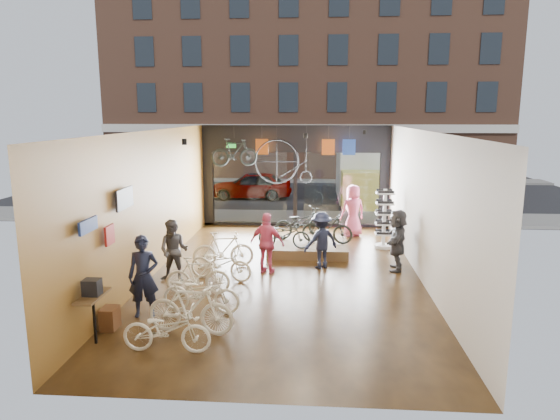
# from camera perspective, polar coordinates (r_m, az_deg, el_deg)

# --- Properties ---
(ground_plane) EXTENTS (7.00, 12.00, 0.04)m
(ground_plane) POSITION_cam_1_polar(r_m,az_deg,el_deg) (13.37, 0.62, -7.53)
(ground_plane) COLOR black
(ground_plane) RESTS_ON ground
(ceiling) EXTENTS (7.00, 12.00, 0.04)m
(ceiling) POSITION_cam_1_polar(r_m,az_deg,el_deg) (12.68, 0.66, 9.15)
(ceiling) COLOR black
(ceiling) RESTS_ON ground
(wall_left) EXTENTS (0.04, 12.00, 3.80)m
(wall_left) POSITION_cam_1_polar(r_m,az_deg,el_deg) (13.56, -14.38, 0.77)
(wall_left) COLOR olive
(wall_left) RESTS_ON ground
(wall_right) EXTENTS (0.04, 12.00, 3.80)m
(wall_right) POSITION_cam_1_polar(r_m,az_deg,el_deg) (13.15, 16.13, 0.37)
(wall_right) COLOR beige
(wall_right) RESTS_ON ground
(wall_back) EXTENTS (7.00, 0.04, 3.80)m
(wall_back) POSITION_cam_1_polar(r_m,az_deg,el_deg) (7.07, -2.41, -8.23)
(wall_back) COLOR beige
(wall_back) RESTS_ON ground
(storefront) EXTENTS (7.00, 0.26, 3.80)m
(storefront) POSITION_cam_1_polar(r_m,az_deg,el_deg) (18.81, 1.77, 3.88)
(storefront) COLOR black
(storefront) RESTS_ON ground
(exit_sign) EXTENTS (0.35, 0.06, 0.18)m
(exit_sign) POSITION_cam_1_polar(r_m,az_deg,el_deg) (18.84, -5.60, 7.36)
(exit_sign) COLOR #198C26
(exit_sign) RESTS_ON storefront
(street_road) EXTENTS (30.00, 18.00, 0.02)m
(street_road) POSITION_cam_1_polar(r_m,az_deg,el_deg) (27.98, 2.53, 2.27)
(street_road) COLOR black
(street_road) RESTS_ON ground
(sidewalk_near) EXTENTS (30.00, 2.40, 0.12)m
(sidewalk_near) POSITION_cam_1_polar(r_m,az_deg,el_deg) (20.30, 1.88, -0.86)
(sidewalk_near) COLOR slate
(sidewalk_near) RESTS_ON ground
(sidewalk_far) EXTENTS (30.00, 2.00, 0.12)m
(sidewalk_far) POSITION_cam_1_polar(r_m,az_deg,el_deg) (31.93, 2.74, 3.48)
(sidewalk_far) COLOR slate
(sidewalk_far) RESTS_ON ground
(opposite_building) EXTENTS (26.00, 5.00, 14.00)m
(opposite_building) POSITION_cam_1_polar(r_m,az_deg,el_deg) (34.27, 2.97, 15.62)
(opposite_building) COLOR brown
(opposite_building) RESTS_ON ground
(street_car) EXTENTS (4.00, 1.61, 1.36)m
(street_car) POSITION_cam_1_polar(r_m,az_deg,el_deg) (25.11, -3.27, 2.86)
(street_car) COLOR gray
(street_car) RESTS_ON street_road
(box_truck) EXTENTS (2.14, 6.42, 2.53)m
(box_truck) POSITION_cam_1_polar(r_m,az_deg,el_deg) (23.93, 9.30, 3.74)
(box_truck) COLOR silver
(box_truck) RESTS_ON street_road
(floor_bike_0) EXTENTS (1.61, 0.57, 0.85)m
(floor_bike_0) POSITION_cam_1_polar(r_m,az_deg,el_deg) (9.39, -12.82, -13.19)
(floor_bike_0) COLOR beige
(floor_bike_0) RESTS_ON ground_plane
(floor_bike_1) EXTENTS (1.79, 0.70, 1.05)m
(floor_bike_1) POSITION_cam_1_polar(r_m,az_deg,el_deg) (9.98, -10.21, -10.96)
(floor_bike_1) COLOR beige
(floor_bike_1) RESTS_ON ground_plane
(floor_bike_2) EXTENTS (1.73, 0.72, 0.89)m
(floor_bike_2) POSITION_cam_1_polar(r_m,az_deg,el_deg) (10.97, -9.00, -9.32)
(floor_bike_2) COLOR beige
(floor_bike_2) RESTS_ON ground_plane
(floor_bike_3) EXTENTS (1.55, 0.53, 0.92)m
(floor_bike_3) POSITION_cam_1_polar(r_m,az_deg,el_deg) (12.04, -9.37, -7.40)
(floor_bike_3) COLOR beige
(floor_bike_3) RESTS_ON ground_plane
(floor_bike_4) EXTENTS (1.78, 0.98, 0.89)m
(floor_bike_4) POSITION_cam_1_polar(r_m,az_deg,el_deg) (12.95, -6.80, -6.06)
(floor_bike_4) COLOR beige
(floor_bike_4) RESTS_ON ground_plane
(floor_bike_5) EXTENTS (1.74, 0.77, 1.01)m
(floor_bike_5) POSITION_cam_1_polar(r_m,az_deg,el_deg) (13.98, -6.51, -4.51)
(floor_bike_5) COLOR beige
(floor_bike_5) RESTS_ON ground_plane
(display_platform) EXTENTS (2.40, 1.80, 0.30)m
(display_platform) POSITION_cam_1_polar(r_m,az_deg,el_deg) (15.40, 3.19, -4.37)
(display_platform) COLOR #482D1C
(display_platform) RESTS_ON ground_plane
(display_bike_left) EXTENTS (1.63, 0.77, 0.82)m
(display_bike_left) POSITION_cam_1_polar(r_m,az_deg,el_deg) (14.75, 0.48, -2.79)
(display_bike_left) COLOR black
(display_bike_left) RESTS_ON display_platform
(display_bike_mid) EXTENTS (1.63, 0.77, 0.94)m
(display_bike_mid) POSITION_cam_1_polar(r_m,az_deg,el_deg) (15.33, 5.40, -2.08)
(display_bike_mid) COLOR black
(display_bike_mid) RESTS_ON display_platform
(display_bike_right) EXTENTS (1.93, 1.46, 0.97)m
(display_bike_right) POSITION_cam_1_polar(r_m,az_deg,el_deg) (15.97, 2.34, -1.46)
(display_bike_right) COLOR black
(display_bike_right) RESTS_ON display_platform
(customer_0) EXTENTS (0.69, 0.50, 1.75)m
(customer_0) POSITION_cam_1_polar(r_m,az_deg,el_deg) (10.90, -15.33, -7.33)
(customer_0) COLOR #161C33
(customer_0) RESTS_ON ground_plane
(customer_1) EXTENTS (0.81, 0.65, 1.59)m
(customer_1) POSITION_cam_1_polar(r_m,az_deg,el_deg) (13.00, -12.03, -4.56)
(customer_1) COLOR #3F3F44
(customer_1) RESTS_ON ground_plane
(customer_2) EXTENTS (1.04, 0.67, 1.65)m
(customer_2) POSITION_cam_1_polar(r_m,az_deg,el_deg) (13.33, -1.47, -3.81)
(customer_2) COLOR #CC4C72
(customer_2) RESTS_ON ground_plane
(customer_3) EXTENTS (1.18, 1.02, 1.58)m
(customer_3) POSITION_cam_1_polar(r_m,az_deg,el_deg) (13.80, 4.72, -3.47)
(customer_3) COLOR #161C33
(customer_3) RESTS_ON ground_plane
(customer_4) EXTENTS (1.04, 0.87, 1.81)m
(customer_4) POSITION_cam_1_polar(r_m,az_deg,el_deg) (17.50, 8.32, -0.07)
(customer_4) COLOR #CC4C72
(customer_4) RESTS_ON ground_plane
(customer_5) EXTENTS (0.77, 1.63, 1.69)m
(customer_5) POSITION_cam_1_polar(r_m,az_deg,el_deg) (13.94, 13.24, -3.35)
(customer_5) COLOR #3F3F44
(customer_5) RESTS_ON ground_plane
(sunglasses_rack) EXTENTS (0.59, 0.49, 1.90)m
(sunglasses_rack) POSITION_cam_1_polar(r_m,az_deg,el_deg) (16.12, 11.83, -0.98)
(sunglasses_rack) COLOR white
(sunglasses_rack) RESTS_ON ground_plane
(wall_merch) EXTENTS (0.40, 2.40, 2.60)m
(wall_merch) POSITION_cam_1_polar(r_m,az_deg,el_deg) (10.47, -19.54, -5.89)
(wall_merch) COLOR navy
(wall_merch) RESTS_ON wall_left
(penny_farthing) EXTENTS (1.97, 0.06, 1.58)m
(penny_farthing) POSITION_cam_1_polar(r_m,az_deg,el_deg) (17.68, 0.69, 5.39)
(penny_farthing) COLOR black
(penny_farthing) RESTS_ON ceiling
(hung_bike) EXTENTS (1.64, 0.96, 0.95)m
(hung_bike) POSITION_cam_1_polar(r_m,az_deg,el_deg) (17.13, -5.25, 6.59)
(hung_bike) COLOR black
(hung_bike) RESTS_ON ceiling
(jersey_left) EXTENTS (0.45, 0.03, 0.55)m
(jersey_left) POSITION_cam_1_polar(r_m,az_deg,el_deg) (18.00, -2.08, 7.24)
(jersey_left) COLOR #CC5919
(jersey_left) RESTS_ON ceiling
(jersey_mid) EXTENTS (0.45, 0.03, 0.55)m
(jersey_mid) POSITION_cam_1_polar(r_m,az_deg,el_deg) (17.89, 5.54, 7.17)
(jersey_mid) COLOR #CC5919
(jersey_mid) RESTS_ON ceiling
(jersey_right) EXTENTS (0.45, 0.03, 0.55)m
(jersey_right) POSITION_cam_1_polar(r_m,az_deg,el_deg) (17.93, 7.89, 7.12)
(jersey_right) COLOR #1E3F99
(jersey_right) RESTS_ON ceiling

